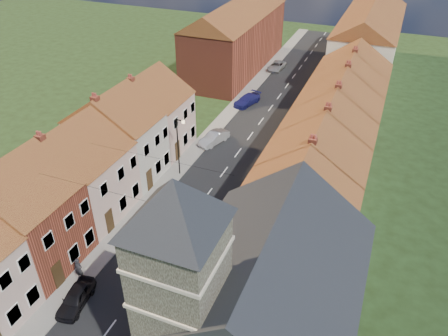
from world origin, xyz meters
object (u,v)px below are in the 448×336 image
at_px(car_near, 76,298).
at_px(car_mid, 214,138).
at_px(car_far, 247,100).
at_px(church, 256,298).
at_px(car_distant, 277,66).
at_px(lamppost, 179,143).
at_px(pedestrian_left, 79,269).

xyz_separation_m(car_near, car_mid, (0.00, 23.81, 0.03)).
distance_m(car_near, car_far, 34.77).
relative_size(church, car_mid, 3.84).
distance_m(car_far, car_distant, 13.70).
distance_m(car_mid, car_distant, 24.67).
distance_m(lamppost, pedestrian_left, 15.18).
distance_m(lamppost, car_distant, 31.76).
bearing_deg(church, car_mid, 118.00).
bearing_deg(car_near, church, -8.22).
xyz_separation_m(church, car_far, (-12.56, 34.59, -5.25)).
bearing_deg(church, car_distant, 104.58).
height_order(church, car_mid, church).
distance_m(church, car_distant, 50.18).
xyz_separation_m(car_near, car_far, (0.00, 34.77, 0.01)).
bearing_deg(lamppost, car_mid, 84.97).
relative_size(car_near, car_distant, 0.84).
xyz_separation_m(lamppost, car_near, (0.61, -16.86, -2.92)).
height_order(car_near, car_far, car_far).
xyz_separation_m(lamppost, car_distant, (0.61, 31.62, -2.94)).
xyz_separation_m(church, pedestrian_left, (-13.68, 1.71, -4.83)).
xyz_separation_m(car_near, pedestrian_left, (-1.12, 1.89, 0.43)).
height_order(church, lamppost, church).
distance_m(car_mid, car_far, 10.96).
relative_size(lamppost, car_mid, 1.52).
relative_size(church, car_near, 4.19).
distance_m(car_near, pedestrian_left, 2.24).
distance_m(car_distant, pedestrian_left, 46.60).
relative_size(car_near, car_far, 0.84).
height_order(church, car_distant, church).
bearing_deg(car_near, car_far, 80.94).
bearing_deg(car_mid, car_far, 108.69).
distance_m(car_near, car_mid, 23.81).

